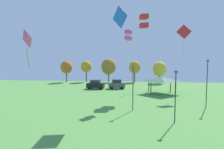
{
  "coord_description": "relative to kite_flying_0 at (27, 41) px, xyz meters",
  "views": [
    {
      "loc": [
        0.69,
        1.76,
        6.93
      ],
      "look_at": [
        -0.67,
        14.24,
        5.95
      ],
      "focal_mm": 28.0,
      "sensor_mm": 36.0,
      "label": 1
    }
  ],
  "objects": [
    {
      "name": "light_post_2",
      "position": [
        19.41,
        13.92,
        -4.58
      ],
      "size": [
        0.36,
        0.2,
        7.09
      ],
      "color": "#2D2D33",
      "rests_on": "ground"
    },
    {
      "name": "kite_flying_1",
      "position": [
        18.81,
        24.18,
        4.15
      ],
      "size": [
        3.06,
        0.78,
        6.12
      ],
      "color": "red"
    },
    {
      "name": "treeline_tree_4",
      "position": [
        17.05,
        42.49,
        -4.11
      ],
      "size": [
        4.21,
        4.21,
        6.76
      ],
      "color": "brown",
      "rests_on": "ground"
    },
    {
      "name": "kite_flying_6",
      "position": [
        7.67,
        16.23,
        2.65
      ],
      "size": [
        1.35,
        1.35,
        1.73
      ],
      "color": "#E54C93"
    },
    {
      "name": "parked_car_leftmost",
      "position": [
        -0.51,
        29.05,
        -7.43
      ],
      "size": [
        4.35,
        2.19,
        2.23
      ],
      "rotation": [
        0.0,
        0.0,
        -0.03
      ],
      "color": "black",
      "rests_on": "ground"
    },
    {
      "name": "light_post_0",
      "position": [
        8.48,
        11.12,
        -5.11
      ],
      "size": [
        0.36,
        0.2,
        6.05
      ],
      "color": "#2D2D33",
      "rests_on": "ground"
    },
    {
      "name": "treeline_tree_3",
      "position": [
        9.41,
        44.17,
        -3.68
      ],
      "size": [
        3.68,
        3.68,
        6.91
      ],
      "color": "brown",
      "rests_on": "ground"
    },
    {
      "name": "treeline_tree_0",
      "position": [
        -12.79,
        41.89,
        -3.67
      ],
      "size": [
        3.78,
        3.78,
        6.97
      ],
      "color": "brown",
      "rests_on": "ground"
    },
    {
      "name": "light_post_3",
      "position": [
        8.65,
        24.97,
        -5.08
      ],
      "size": [
        0.36,
        0.2,
        6.1
      ],
      "color": "#2D2D33",
      "rests_on": "ground"
    },
    {
      "name": "kite_flying_3",
      "position": [
        6.6,
        11.44,
        4.42
      ],
      "size": [
        2.22,
        2.21,
        3.05
      ],
      "color": "blue"
    },
    {
      "name": "kite_flying_7",
      "position": [
        10.72,
        23.49,
        6.45
      ],
      "size": [
        1.89,
        1.85,
        2.7
      ],
      "color": "red"
    },
    {
      "name": "light_post_1",
      "position": [
        13.12,
        6.66,
        -5.21
      ],
      "size": [
        0.36,
        0.2,
        5.87
      ],
      "color": "#2D2D33",
      "rests_on": "ground"
    },
    {
      "name": "treeline_tree_1",
      "position": [
        -6.47,
        43.14,
        -3.51
      ],
      "size": [
        3.52,
        3.52,
        6.99
      ],
      "color": "brown",
      "rests_on": "ground"
    },
    {
      "name": "treeline_tree_2",
      "position": [
        0.95,
        42.96,
        -3.47
      ],
      "size": [
        4.72,
        4.72,
        7.68
      ],
      "color": "brown",
      "rests_on": "ground"
    },
    {
      "name": "park_pavilion",
      "position": [
        14.6,
        24.39,
        -5.46
      ],
      "size": [
        6.15,
        5.41,
        3.6
      ],
      "color": "brown",
      "rests_on": "ground"
    },
    {
      "name": "parked_car_second_from_left",
      "position": [
        4.68,
        29.79,
        -7.4
      ],
      "size": [
        4.23,
        2.29,
        2.31
      ],
      "rotation": [
        0.0,
        0.0,
        0.11
      ],
      "color": "#4C5156",
      "rests_on": "ground"
    },
    {
      "name": "kite_flying_0",
      "position": [
        0.0,
        0.0,
        0.0
      ],
      "size": [
        1.3,
        0.86,
        3.05
      ],
      "color": "#E54C93"
    }
  ]
}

